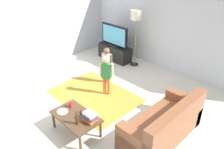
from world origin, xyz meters
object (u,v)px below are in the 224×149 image
(floor_lamp, at_px, (137,18))
(plate, at_px, (62,112))
(couch, at_px, (165,126))
(coffee_table, at_px, (76,118))
(child_center, at_px, (106,72))
(soda_can, at_px, (71,105))
(book_stack, at_px, (90,117))
(child_near_tv, at_px, (107,62))
(tv, at_px, (114,36))
(tv_remote, at_px, (82,114))
(tv_stand, at_px, (115,53))
(bottle, at_px, (77,118))

(floor_lamp, bearing_deg, plate, -74.46)
(couch, height_order, coffee_table, couch)
(plate, bearing_deg, couch, 37.40)
(child_center, bearing_deg, soda_can, -77.24)
(coffee_table, bearing_deg, book_stack, 18.42)
(couch, bearing_deg, child_near_tv, 163.57)
(tv, relative_size, child_center, 1.04)
(child_near_tv, distance_m, tv_remote, 2.03)
(tv_stand, bearing_deg, tv_remote, -55.79)
(floor_lamp, xyz_separation_m, plate, (0.94, -3.38, -1.12))
(coffee_table, relative_size, bottle, 3.29)
(tv, height_order, child_center, tv)
(coffee_table, distance_m, bottle, 0.31)
(floor_lamp, xyz_separation_m, soda_can, (0.92, -3.16, -1.06))
(tv_remote, xyz_separation_m, plate, (-0.33, -0.24, -0.00))
(book_stack, height_order, tv_remote, book_stack)
(tv, xyz_separation_m, coffee_table, (1.98, -3.09, -0.48))
(couch, height_order, soda_can, couch)
(child_near_tv, distance_m, plate, 2.10)
(tv_stand, relative_size, child_near_tv, 1.15)
(tv, height_order, coffee_table, tv)
(child_near_tv, bearing_deg, couch, -16.43)
(floor_lamp, bearing_deg, tv, -167.20)
(tv_remote, distance_m, soda_can, 0.35)
(floor_lamp, relative_size, child_near_tv, 1.71)
(tv_stand, height_order, bottle, bottle)
(floor_lamp, distance_m, coffee_table, 3.67)
(child_center, height_order, tv_remote, child_center)
(soda_can, bearing_deg, couch, 31.89)
(bottle, xyz_separation_m, tv_remote, (-0.17, 0.24, -0.12))
(tv_stand, relative_size, book_stack, 3.94)
(book_stack, relative_size, tv_remote, 1.79)
(soda_can, bearing_deg, child_center, 102.76)
(child_center, bearing_deg, coffee_table, -67.07)
(bottle, height_order, tv_remote, bottle)
(floor_lamp, bearing_deg, coffee_table, -69.48)
(tv, bearing_deg, book_stack, -52.38)
(child_near_tv, xyz_separation_m, plate, (0.75, -1.95, -0.20))
(tv, height_order, bottle, tv)
(bottle, height_order, plate, bottle)
(book_stack, xyz_separation_m, soda_can, (-0.62, -0.01, -0.03))
(book_stack, distance_m, soda_can, 0.62)
(bottle, distance_m, tv_remote, 0.32)
(tv, bearing_deg, tv_stand, 90.00)
(couch, height_order, tv_remote, couch)
(book_stack, xyz_separation_m, plate, (-0.60, -0.23, -0.08))
(tv_remote, height_order, soda_can, soda_can)
(child_center, bearing_deg, tv, 129.55)
(child_near_tv, height_order, plate, child_near_tv)
(couch, height_order, child_near_tv, child_near_tv)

